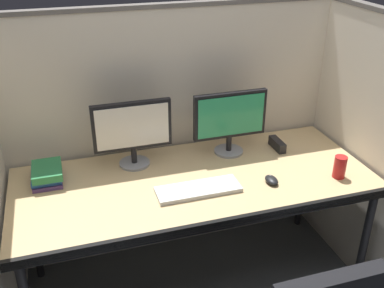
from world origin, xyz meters
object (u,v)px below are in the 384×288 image
(soda_can, at_px, (340,167))
(monitor_left, at_px, (132,130))
(computer_mouse, at_px, (272,180))
(desk, at_px, (195,187))
(red_stapler, at_px, (277,144))
(book_stack, at_px, (47,174))
(monitor_right, at_px, (230,119))
(keyboard_main, at_px, (198,189))

(soda_can, bearing_deg, monitor_left, 155.83)
(computer_mouse, bearing_deg, desk, 157.72)
(computer_mouse, distance_m, red_stapler, 0.40)
(soda_can, relative_size, red_stapler, 0.81)
(computer_mouse, height_order, book_stack, book_stack)
(monitor_right, xyz_separation_m, red_stapler, (0.29, -0.04, -0.19))
(soda_can, bearing_deg, book_stack, 164.33)
(monitor_left, bearing_deg, book_stack, -175.23)
(book_stack, bearing_deg, desk, -16.01)
(computer_mouse, bearing_deg, monitor_left, 147.96)
(monitor_left, distance_m, soda_can, 1.12)
(book_stack, height_order, soda_can, soda_can)
(monitor_left, xyz_separation_m, computer_mouse, (0.65, -0.40, -0.20))
(monitor_right, distance_m, book_stack, 1.04)
(desk, xyz_separation_m, computer_mouse, (0.37, -0.15, 0.07))
(desk, distance_m, monitor_left, 0.46)
(monitor_right, distance_m, computer_mouse, 0.44)
(monitor_right, relative_size, soda_can, 3.52)
(monitor_left, height_order, monitor_right, same)
(soda_can, distance_m, red_stapler, 0.43)
(red_stapler, bearing_deg, soda_can, -67.40)
(book_stack, bearing_deg, monitor_left, 4.77)
(monitor_left, xyz_separation_m, red_stapler, (0.85, -0.06, -0.19))
(desk, height_order, computer_mouse, computer_mouse)
(monitor_left, height_order, keyboard_main, monitor_left)
(desk, xyz_separation_m, book_stack, (-0.75, 0.21, 0.09))
(keyboard_main, relative_size, book_stack, 1.91)
(book_stack, relative_size, red_stapler, 1.50)
(keyboard_main, bearing_deg, desk, 79.27)
(monitor_left, relative_size, soda_can, 3.52)
(computer_mouse, distance_m, book_stack, 1.18)
(keyboard_main, xyz_separation_m, computer_mouse, (0.39, -0.04, 0.01))
(monitor_right, bearing_deg, red_stapler, -8.11)
(soda_can, bearing_deg, keyboard_main, 173.39)
(keyboard_main, xyz_separation_m, book_stack, (-0.73, 0.33, 0.03))
(monitor_right, distance_m, keyboard_main, 0.50)
(desk, distance_m, soda_can, 0.77)
(soda_can, xyz_separation_m, red_stapler, (-0.16, 0.39, -0.03))
(monitor_right, distance_m, soda_can, 0.65)
(monitor_left, distance_m, red_stapler, 0.87)
(monitor_left, distance_m, computer_mouse, 0.79)
(desk, xyz_separation_m, monitor_left, (-0.28, 0.25, 0.27))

